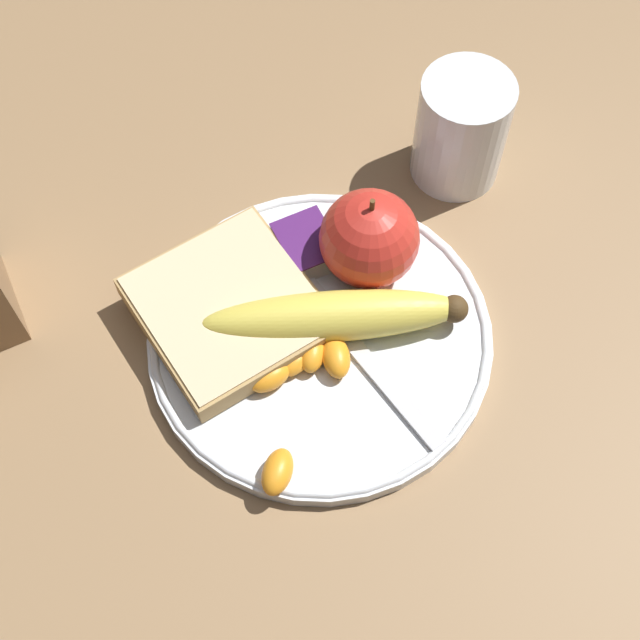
# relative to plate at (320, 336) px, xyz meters

# --- Properties ---
(ground_plane) EXTENTS (3.00, 3.00, 0.00)m
(ground_plane) POSITION_rel_plate_xyz_m (0.00, 0.00, -0.01)
(ground_plane) COLOR olive
(plate) EXTENTS (0.25, 0.25, 0.01)m
(plate) POSITION_rel_plate_xyz_m (0.00, 0.00, 0.00)
(plate) COLOR silver
(plate) RESTS_ON ground_plane
(juice_glass) EXTENTS (0.07, 0.07, 0.09)m
(juice_glass) POSITION_rel_plate_xyz_m (-0.10, 0.17, 0.03)
(juice_glass) COLOR silver
(juice_glass) RESTS_ON ground_plane
(apple) EXTENTS (0.07, 0.07, 0.08)m
(apple) POSITION_rel_plate_xyz_m (-0.04, 0.06, 0.04)
(apple) COLOR red
(apple) RESTS_ON plate
(banana) EXTENTS (0.10, 0.18, 0.04)m
(banana) POSITION_rel_plate_xyz_m (0.00, 0.01, 0.02)
(banana) COLOR #E0CC4C
(banana) RESTS_ON plate
(bread_slice) EXTENTS (0.14, 0.13, 0.02)m
(bread_slice) POSITION_rel_plate_xyz_m (-0.04, -0.05, 0.02)
(bread_slice) COLOR #AB8751
(bread_slice) RESTS_ON plate
(fork) EXTENTS (0.20, 0.06, 0.00)m
(fork) POSITION_rel_plate_xyz_m (-0.00, 0.01, 0.01)
(fork) COLOR silver
(fork) RESTS_ON plate
(jam_packet) EXTENTS (0.05, 0.04, 0.02)m
(jam_packet) POSITION_rel_plate_xyz_m (-0.06, 0.02, 0.01)
(jam_packet) COLOR silver
(jam_packet) RESTS_ON plate
(orange_segment_0) EXTENTS (0.02, 0.03, 0.02)m
(orange_segment_0) POSITION_rel_plate_xyz_m (0.02, -0.05, 0.01)
(orange_segment_0) COLOR orange
(orange_segment_0) RESTS_ON plate
(orange_segment_1) EXTENTS (0.04, 0.04, 0.02)m
(orange_segment_1) POSITION_rel_plate_xyz_m (0.08, -0.07, 0.01)
(orange_segment_1) COLOR orange
(orange_segment_1) RESTS_ON plate
(orange_segment_2) EXTENTS (0.02, 0.03, 0.01)m
(orange_segment_2) POSITION_rel_plate_xyz_m (0.02, -0.03, 0.01)
(orange_segment_2) COLOR orange
(orange_segment_2) RESTS_ON plate
(orange_segment_3) EXTENTS (0.04, 0.03, 0.02)m
(orange_segment_3) POSITION_rel_plate_xyz_m (0.03, -0.00, 0.01)
(orange_segment_3) COLOR orange
(orange_segment_3) RESTS_ON plate
(orange_segment_4) EXTENTS (0.04, 0.03, 0.02)m
(orange_segment_4) POSITION_rel_plate_xyz_m (0.02, -0.01, 0.01)
(orange_segment_4) COLOR orange
(orange_segment_4) RESTS_ON plate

